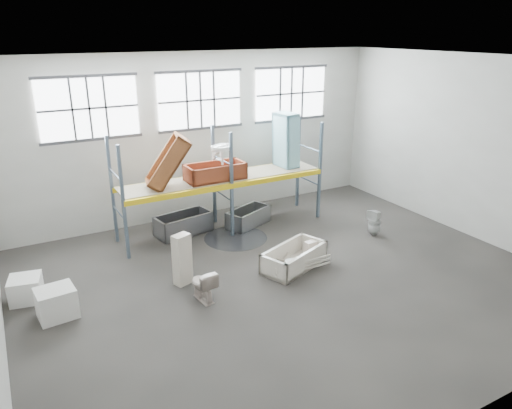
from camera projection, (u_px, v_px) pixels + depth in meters
floor at (286, 280)px, 11.47m from camera, size 12.00×10.00×0.10m
ceiling at (292, 58)px, 9.71m from camera, size 12.00×10.00×0.10m
wall_back at (200, 136)px, 14.74m from camera, size 12.00×0.10×5.00m
wall_front at (492, 275)px, 6.44m from camera, size 12.00×0.10×5.00m
wall_right at (473, 147)px, 13.33m from camera, size 0.10×10.00×5.00m
window_left at (89, 108)px, 12.82m from camera, size 2.60×0.04×1.60m
window_mid at (200, 100)px, 14.27m from camera, size 2.60×0.04×1.60m
window_right at (291, 93)px, 15.72m from camera, size 2.60×0.04×1.60m
rack_upright_la at (123, 204)px, 11.96m from camera, size 0.08×0.08×3.00m
rack_upright_lb at (112, 190)px, 12.94m from camera, size 0.08×0.08×3.00m
rack_upright_ma at (232, 186)px, 13.32m from camera, size 0.08×0.08×3.00m
rack_upright_mb at (214, 175)px, 14.30m from camera, size 0.08×0.08×3.00m
rack_upright_ra at (320, 171)px, 14.67m from camera, size 0.08×0.08×3.00m
rack_upright_rb at (298, 162)px, 15.66m from camera, size 0.08×0.08×3.00m
rack_beam_front at (232, 186)px, 13.32m from camera, size 6.00×0.10×0.14m
rack_beam_back at (214, 175)px, 14.30m from camera, size 6.00×0.10×0.14m
shelf_deck at (222, 178)px, 13.78m from camera, size 5.90×1.10×0.03m
wet_patch at (236, 238)px, 13.67m from camera, size 1.80×1.80×0.00m
bathtub_beige at (294, 257)px, 11.93m from camera, size 1.94×1.41×0.52m
cistern_spare at (312, 248)px, 12.42m from camera, size 0.41×0.22×0.38m
sink_in_tub at (282, 258)px, 12.11m from camera, size 0.51×0.51×0.16m
toilet_beige at (203, 285)px, 10.45m from camera, size 0.48×0.76×0.73m
cistern_tall at (182, 259)px, 11.04m from camera, size 0.46×0.38×1.23m
toilet_white at (374, 222)px, 13.72m from camera, size 0.45×0.44×0.79m
steel_tub_left at (184, 224)px, 13.88m from camera, size 1.71×1.01×0.59m
steel_tub_right at (248, 217)px, 14.49m from camera, size 1.54×1.15×0.51m
rust_tub_flat at (215, 172)px, 13.48m from camera, size 1.67×0.79×0.47m
rust_tub_tilted at (168, 162)px, 12.65m from camera, size 1.36×0.97×1.51m
sink_on_shelf at (222, 164)px, 13.26m from camera, size 0.77×0.68×0.56m
blue_tub_upright at (286, 141)px, 14.60m from camera, size 0.58×0.82×1.69m
bucket at (291, 268)px, 11.59m from camera, size 0.39×0.39×0.36m
carton_near at (56, 303)px, 9.84m from camera, size 0.80×0.70×0.64m
carton_far at (26, 289)px, 10.46m from camera, size 0.77×0.77×0.54m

